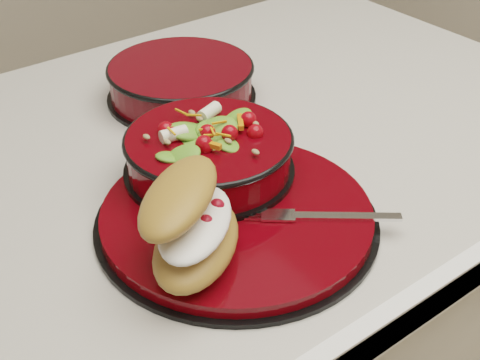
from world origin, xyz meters
TOP-DOWN VIEW (x-y plane):
  - dinner_plate at (-0.02, -0.16)m, footprint 0.32×0.32m
  - salad_bowl at (-0.00, -0.08)m, footprint 0.20×0.20m
  - croissant at (-0.10, -0.20)m, footprint 0.16×0.17m
  - fork at (0.04, -0.23)m, footprint 0.13×0.11m
  - extra_bowl at (0.09, 0.12)m, footprint 0.22×0.22m

SIDE VIEW (x-z plane):
  - dinner_plate at x=-0.02m, z-range 0.90..0.92m
  - fork at x=0.04m, z-range 0.92..0.92m
  - extra_bowl at x=0.09m, z-range 0.90..0.96m
  - salad_bowl at x=0.00m, z-range 0.91..1.00m
  - croissant at x=-0.10m, z-range 0.92..1.01m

